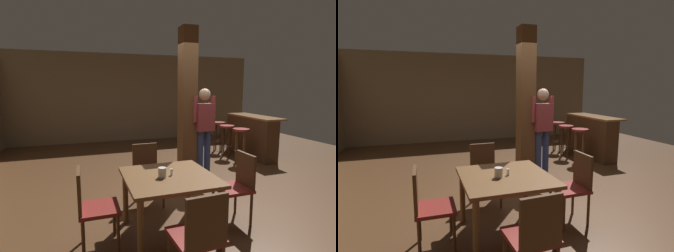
% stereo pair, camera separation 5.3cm
% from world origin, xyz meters
% --- Properties ---
extents(ground_plane, '(10.80, 10.80, 0.00)m').
position_xyz_m(ground_plane, '(0.00, 0.00, 0.00)').
color(ground_plane, '#4C301C').
extents(wall_back, '(8.00, 0.10, 2.80)m').
position_xyz_m(wall_back, '(0.00, 4.50, 1.40)').
color(wall_back, '#756047').
rests_on(wall_back, ground_plane).
extents(pillar, '(0.28, 0.28, 2.80)m').
position_xyz_m(pillar, '(0.01, 0.35, 1.40)').
color(pillar, brown).
rests_on(pillar, ground_plane).
extents(dining_table, '(1.02, 1.02, 0.73)m').
position_xyz_m(dining_table, '(-0.91, -1.30, 0.62)').
color(dining_table, brown).
rests_on(dining_table, ground_plane).
extents(chair_south, '(0.44, 0.44, 0.89)m').
position_xyz_m(chair_south, '(-0.94, -2.20, 0.51)').
color(chair_south, maroon).
rests_on(chair_south, ground_plane).
extents(chair_west, '(0.42, 0.42, 0.89)m').
position_xyz_m(chair_west, '(-1.78, -1.31, 0.51)').
color(chair_west, maroon).
rests_on(chair_west, ground_plane).
extents(chair_east, '(0.42, 0.42, 0.89)m').
position_xyz_m(chair_east, '(0.04, -1.27, 0.51)').
color(chair_east, maroon).
rests_on(chair_east, ground_plane).
extents(chair_north, '(0.43, 0.43, 0.89)m').
position_xyz_m(chair_north, '(-0.95, -0.40, 0.51)').
color(chair_north, maroon).
rests_on(chair_north, ground_plane).
extents(napkin_cup, '(0.09, 0.09, 0.11)m').
position_xyz_m(napkin_cup, '(-1.00, -1.34, 0.79)').
color(napkin_cup, beige).
rests_on(napkin_cup, dining_table).
extents(salt_shaker, '(0.03, 0.03, 0.08)m').
position_xyz_m(salt_shaker, '(-0.88, -1.31, 0.77)').
color(salt_shaker, silver).
rests_on(salt_shaker, dining_table).
extents(standing_person, '(0.47, 0.24, 1.72)m').
position_xyz_m(standing_person, '(0.29, 0.23, 1.00)').
color(standing_person, maroon).
rests_on(standing_person, ground_plane).
extents(bar_counter, '(0.56, 1.66, 1.03)m').
position_xyz_m(bar_counter, '(2.24, 1.48, 0.52)').
color(bar_counter, brown).
rests_on(bar_counter, ground_plane).
extents(bar_stool_near, '(0.38, 0.38, 0.80)m').
position_xyz_m(bar_stool_near, '(1.65, 1.04, 0.61)').
color(bar_stool_near, maroon).
rests_on(bar_stool_near, ground_plane).
extents(bar_stool_mid, '(0.36, 0.36, 0.80)m').
position_xyz_m(bar_stool_mid, '(1.62, 1.61, 0.60)').
color(bar_stool_mid, maroon).
rests_on(bar_stool_mid, ground_plane).
extents(bar_stool_far, '(0.37, 0.37, 0.80)m').
position_xyz_m(bar_stool_far, '(1.71, 2.19, 0.61)').
color(bar_stool_far, maroon).
rests_on(bar_stool_far, ground_plane).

